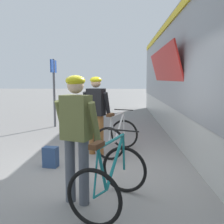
{
  "coord_description": "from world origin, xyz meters",
  "views": [
    {
      "loc": [
        0.35,
        -4.65,
        1.72
      ],
      "look_at": [
        0.13,
        0.52,
        1.05
      ],
      "focal_mm": 41.58,
      "sensor_mm": 36.0,
      "label": 1
    }
  ],
  "objects_px": {
    "cyclist_far_in_dark": "(96,108)",
    "bicycle_near_teal": "(111,179)",
    "backpack_on_platform": "(51,157)",
    "platform_sign_post": "(54,81)",
    "bicycle_far_white": "(117,136)",
    "cyclist_near_in_olive": "(76,128)"
  },
  "relations": [
    {
      "from": "cyclist_far_in_dark",
      "to": "bicycle_far_white",
      "type": "distance_m",
      "value": 0.81
    },
    {
      "from": "bicycle_near_teal",
      "to": "platform_sign_post",
      "type": "bearing_deg",
      "value": 111.4
    },
    {
      "from": "bicycle_far_white",
      "to": "bicycle_near_teal",
      "type": "bearing_deg",
      "value": -90.57
    },
    {
      "from": "bicycle_far_white",
      "to": "backpack_on_platform",
      "type": "bearing_deg",
      "value": -142.59
    },
    {
      "from": "backpack_on_platform",
      "to": "bicycle_far_white",
      "type": "bearing_deg",
      "value": 47.78
    },
    {
      "from": "cyclist_near_in_olive",
      "to": "cyclist_far_in_dark",
      "type": "xyz_separation_m",
      "value": [
        0.03,
        2.33,
        0.0
      ]
    },
    {
      "from": "bicycle_near_teal",
      "to": "bicycle_far_white",
      "type": "distance_m",
      "value": 2.53
    },
    {
      "from": "bicycle_far_white",
      "to": "platform_sign_post",
      "type": "relative_size",
      "value": 0.52
    },
    {
      "from": "cyclist_near_in_olive",
      "to": "bicycle_far_white",
      "type": "distance_m",
      "value": 2.55
    },
    {
      "from": "cyclist_far_in_dark",
      "to": "backpack_on_platform",
      "type": "bearing_deg",
      "value": -131.92
    },
    {
      "from": "bicycle_far_white",
      "to": "cyclist_near_in_olive",
      "type": "bearing_deg",
      "value": -101.61
    },
    {
      "from": "bicycle_near_teal",
      "to": "backpack_on_platform",
      "type": "bearing_deg",
      "value": 128.75
    },
    {
      "from": "cyclist_near_in_olive",
      "to": "bicycle_near_teal",
      "type": "height_order",
      "value": "cyclist_near_in_olive"
    },
    {
      "from": "cyclist_near_in_olive",
      "to": "cyclist_far_in_dark",
      "type": "relative_size",
      "value": 1.0
    },
    {
      "from": "cyclist_far_in_dark",
      "to": "platform_sign_post",
      "type": "bearing_deg",
      "value": 118.57
    },
    {
      "from": "bicycle_near_teal",
      "to": "backpack_on_platform",
      "type": "xyz_separation_m",
      "value": [
        -1.25,
        1.56,
        -0.2
      ]
    },
    {
      "from": "cyclist_near_in_olive",
      "to": "platform_sign_post",
      "type": "xyz_separation_m",
      "value": [
        -1.82,
        5.71,
        0.57
      ]
    },
    {
      "from": "cyclist_near_in_olive",
      "to": "backpack_on_platform",
      "type": "height_order",
      "value": "cyclist_near_in_olive"
    },
    {
      "from": "cyclist_near_in_olive",
      "to": "cyclist_far_in_dark",
      "type": "distance_m",
      "value": 2.33
    },
    {
      "from": "bicycle_near_teal",
      "to": "platform_sign_post",
      "type": "relative_size",
      "value": 0.52
    },
    {
      "from": "backpack_on_platform",
      "to": "cyclist_near_in_olive",
      "type": "bearing_deg",
      "value": -51.16
    },
    {
      "from": "cyclist_far_in_dark",
      "to": "bicycle_near_teal",
      "type": "relative_size",
      "value": 1.41
    }
  ]
}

